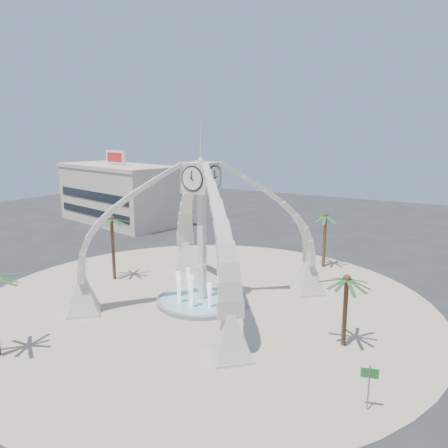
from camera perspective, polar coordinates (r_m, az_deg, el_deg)
The scene contains 9 objects.
ground at distance 39.08m, azimuth -2.83°, elevation -10.23°, with size 140.00×140.00×0.00m, color #282828.
plaza at distance 39.07m, azimuth -2.83°, elevation -10.19°, with size 40.00×40.00×0.06m, color #C2AB90.
clock_tower at distance 37.14m, azimuth -2.93°, elevation -0.91°, with size 17.94×17.94×16.30m.
fountain at distance 38.98m, azimuth -2.83°, elevation -9.84°, with size 8.00×8.00×3.62m.
building_nw at distance 74.47m, azimuth -13.75°, elevation 3.88°, with size 23.75×13.73×11.90m.
palm_east at distance 31.05m, azimuth 15.76°, elevation -6.99°, with size 4.54×4.54×5.61m.
palm_west at distance 44.68m, azimuth -14.48°, elevation 0.54°, with size 4.51×4.51×7.01m.
palm_north at distance 48.75m, azimuth 13.12°, elevation 0.98°, with size 4.16×4.16×6.55m.
street_sign at distance 25.70m, azimuth 18.44°, elevation -18.61°, with size 0.94×0.30×2.65m.
Camera 1 is at (20.55, -29.85, 14.64)m, focal length 35.00 mm.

